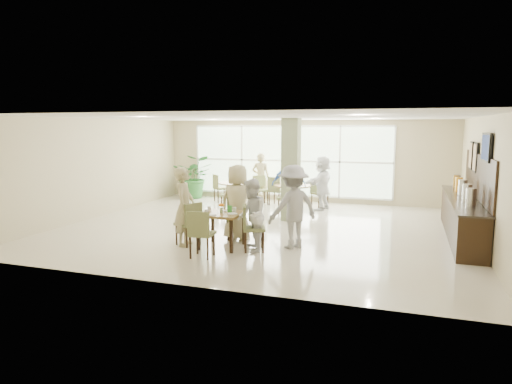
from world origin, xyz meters
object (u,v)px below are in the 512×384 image
(buffet_counter, at_px, (463,214))
(adult_a, at_px, (289,185))
(potted_plant, at_px, (194,176))
(adult_standing, at_px, (261,178))
(main_table, at_px, (221,217))
(teen_right, at_px, (251,215))
(adult_b, at_px, (322,183))
(round_table_left, at_px, (237,187))
(teen_left, at_px, (184,206))
(round_table_right, at_px, (293,190))
(teen_standing, at_px, (293,207))
(teen_far, at_px, (238,202))

(buffet_counter, bearing_deg, adult_a, 160.35)
(potted_plant, bearing_deg, adult_standing, -4.35)
(main_table, xyz_separation_m, teen_right, (0.71, -0.11, 0.11))
(adult_a, height_order, adult_b, adult_a)
(adult_a, xyz_separation_m, adult_standing, (-1.41, 1.63, -0.01))
(round_table_left, bearing_deg, adult_standing, 51.65)
(teen_left, xyz_separation_m, adult_a, (1.20, 4.34, 0.01))
(round_table_left, height_order, adult_b, adult_b)
(main_table, relative_size, adult_standing, 0.52)
(round_table_left, xyz_separation_m, buffet_counter, (6.60, -2.53, -0.04))
(round_table_right, relative_size, buffet_counter, 0.25)
(buffet_counter, distance_m, adult_a, 4.90)
(main_table, distance_m, teen_left, 0.85)
(teen_right, bearing_deg, adult_standing, 173.18)
(main_table, height_order, round_table_left, same)
(main_table, relative_size, adult_a, 0.51)
(round_table_left, xyz_separation_m, potted_plant, (-2.02, 0.95, 0.20))
(adult_a, bearing_deg, main_table, -107.97)
(round_table_left, bearing_deg, teen_standing, -56.59)
(adult_a, distance_m, adult_standing, 2.16)
(main_table, bearing_deg, round_table_right, 86.68)
(teen_far, distance_m, adult_standing, 5.27)
(round_table_right, bearing_deg, round_table_left, 178.22)
(teen_left, bearing_deg, teen_standing, -87.36)
(buffet_counter, bearing_deg, potted_plant, 158.04)
(teen_far, distance_m, teen_right, 1.04)
(round_table_right, bearing_deg, adult_a, -84.32)
(teen_standing, height_order, adult_b, teen_standing)
(teen_far, relative_size, teen_standing, 0.98)
(adult_b, bearing_deg, teen_standing, 15.94)
(round_table_left, distance_m, adult_b, 2.84)
(main_table, distance_m, teen_far, 0.76)
(potted_plant, bearing_deg, teen_far, -55.04)
(teen_right, relative_size, adult_a, 0.88)
(adult_standing, bearing_deg, teen_far, 98.87)
(potted_plant, xyz_separation_m, teen_standing, (5.10, -5.62, 0.10))
(teen_standing, height_order, adult_standing, teen_standing)
(teen_left, height_order, teen_far, teen_far)
(teen_far, xyz_separation_m, adult_standing, (-1.13, 5.14, -0.02))
(round_table_left, distance_m, adult_a, 2.20)
(round_table_right, xyz_separation_m, adult_b, (0.91, 0.11, 0.26))
(teen_left, bearing_deg, adult_b, -31.96)
(teen_left, bearing_deg, teen_right, -100.94)
(potted_plant, relative_size, teen_far, 0.91)
(potted_plant, distance_m, adult_standing, 2.62)
(round_table_right, relative_size, teen_left, 0.68)
(adult_b, bearing_deg, teen_left, -8.15)
(buffet_counter, height_order, teen_right, buffet_counter)
(round_table_right, height_order, adult_b, adult_b)
(round_table_left, distance_m, teen_left, 5.29)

